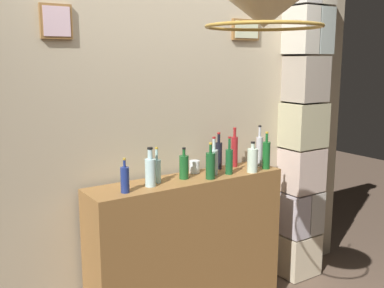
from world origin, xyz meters
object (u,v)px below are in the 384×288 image
at_px(liquor_bottle_tequila, 252,160).
at_px(liquor_bottle_mezcal, 234,151).
at_px(liquor_bottle_bourbon, 229,161).
at_px(glass_tumbler_rocks, 194,167).
at_px(liquor_bottle_vodka, 150,171).
at_px(pendant_lamp, 264,6).
at_px(liquor_bottle_scotch, 266,155).
at_px(liquor_bottle_rye, 210,165).
at_px(liquor_bottle_brandy, 125,179).
at_px(liquor_bottle_amaro, 214,161).
at_px(liquor_bottle_vermouth, 259,150).
at_px(liquor_bottle_sherry, 184,167).
at_px(liquor_bottle_whiskey, 157,170).
at_px(liquor_bottle_rum, 219,155).

height_order(liquor_bottle_tequila, liquor_bottle_mezcal, liquor_bottle_mezcal).
xyz_separation_m(liquor_bottle_bourbon, glass_tumbler_rocks, (-0.19, 0.17, -0.05)).
bearing_deg(liquor_bottle_vodka, pendant_lamp, -84.93).
bearing_deg(glass_tumbler_rocks, liquor_bottle_scotch, -20.53).
height_order(liquor_bottle_rye, liquor_bottle_brandy, liquor_bottle_rye).
height_order(liquor_bottle_rye, liquor_bottle_vodka, liquor_bottle_vodka).
xyz_separation_m(liquor_bottle_amaro, liquor_bottle_vodka, (-0.52, -0.01, 0.00)).
height_order(liquor_bottle_rye, liquor_bottle_vermouth, liquor_bottle_vermouth).
distance_m(liquor_bottle_amaro, liquor_bottle_vermouth, 0.45).
bearing_deg(liquor_bottle_tequila, liquor_bottle_sherry, 166.54).
bearing_deg(liquor_bottle_scotch, liquor_bottle_mezcal, 130.33).
height_order(liquor_bottle_mezcal, liquor_bottle_whiskey, liquor_bottle_mezcal).
bearing_deg(pendant_lamp, liquor_bottle_vodka, 95.07).
height_order(glass_tumbler_rocks, pendant_lamp, pendant_lamp).
relative_size(liquor_bottle_tequila, liquor_bottle_whiskey, 0.94).
bearing_deg(liquor_bottle_sherry, pendant_lamp, -101.43).
distance_m(liquor_bottle_mezcal, glass_tumbler_rocks, 0.37).
bearing_deg(liquor_bottle_whiskey, liquor_bottle_scotch, -7.59).
distance_m(liquor_bottle_vermouth, pendant_lamp, 1.62).
distance_m(liquor_bottle_amaro, liquor_bottle_scotch, 0.44).
height_order(liquor_bottle_brandy, liquor_bottle_vodka, liquor_bottle_vodka).
bearing_deg(liquor_bottle_whiskey, liquor_bottle_amaro, -5.38).
relative_size(liquor_bottle_brandy, liquor_bottle_vodka, 0.85).
distance_m(liquor_bottle_tequila, liquor_bottle_rum, 0.26).
height_order(liquor_bottle_vodka, liquor_bottle_vermouth, liquor_bottle_vermouth).
height_order(liquor_bottle_rye, liquor_bottle_rum, liquor_bottle_rum).
relative_size(liquor_bottle_amaro, liquor_bottle_rum, 0.98).
distance_m(liquor_bottle_bourbon, liquor_bottle_vermouth, 0.36).
bearing_deg(liquor_bottle_sherry, liquor_bottle_rum, 13.97).
height_order(liquor_bottle_bourbon, liquor_bottle_tequila, liquor_bottle_bourbon).
bearing_deg(liquor_bottle_mezcal, liquor_bottle_bourbon, -137.88).
bearing_deg(liquor_bottle_scotch, liquor_bottle_tequila, -171.54).
relative_size(liquor_bottle_sherry, pendant_lamp, 0.39).
distance_m(liquor_bottle_rum, liquor_bottle_mezcal, 0.15).
relative_size(liquor_bottle_bourbon, liquor_bottle_scotch, 0.97).
bearing_deg(liquor_bottle_scotch, liquor_bottle_rum, 147.81).
height_order(liquor_bottle_amaro, liquor_bottle_vodka, liquor_bottle_amaro).
bearing_deg(liquor_bottle_vermouth, glass_tumbler_rocks, 169.78).
bearing_deg(liquor_bottle_whiskey, liquor_bottle_bourbon, -9.44).
height_order(liquor_bottle_sherry, pendant_lamp, pendant_lamp).
bearing_deg(liquor_bottle_amaro, liquor_bottle_scotch, -9.81).
xyz_separation_m(liquor_bottle_bourbon, pendant_lamp, (-0.54, -0.91, 0.95)).
height_order(liquor_bottle_sherry, liquor_bottle_vermouth, liquor_bottle_vermouth).
distance_m(liquor_bottle_brandy, liquor_bottle_vermouth, 1.17).
xyz_separation_m(liquor_bottle_sherry, liquor_bottle_whiskey, (-0.20, 0.02, -0.00)).
relative_size(liquor_bottle_vermouth, pendant_lamp, 0.57).
distance_m(liquor_bottle_brandy, liquor_bottle_scotch, 1.15).
bearing_deg(liquor_bottle_scotch, liquor_bottle_bourbon, 175.46).
bearing_deg(glass_tumbler_rocks, liquor_bottle_rum, -0.90).
xyz_separation_m(liquor_bottle_sherry, liquor_bottle_vermouth, (0.69, -0.00, 0.04)).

